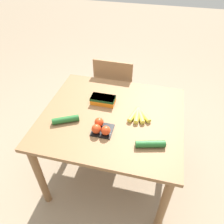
# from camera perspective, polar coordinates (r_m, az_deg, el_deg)

# --- Properties ---
(ground_plane) EXTENTS (12.00, 12.00, 0.00)m
(ground_plane) POSITION_cam_1_polar(r_m,az_deg,el_deg) (2.27, -0.00, -15.07)
(ground_plane) COLOR gray
(dining_table) EXTENTS (1.09, 0.98, 0.75)m
(dining_table) POSITION_cam_1_polar(r_m,az_deg,el_deg) (1.77, -0.00, -3.36)
(dining_table) COLOR olive
(dining_table) RESTS_ON ground_plane
(chair) EXTENTS (0.42, 0.41, 0.91)m
(chair) POSITION_cam_1_polar(r_m,az_deg,el_deg) (2.41, 0.88, 5.21)
(chair) COLOR #8E6642
(chair) RESTS_ON ground_plane
(banana_bunch) EXTENTS (0.18, 0.18, 0.04)m
(banana_bunch) POSITION_cam_1_polar(r_m,az_deg,el_deg) (1.69, 6.97, -0.73)
(banana_bunch) COLOR brown
(banana_bunch) RESTS_ON dining_table
(tomato_pack) EXTENTS (0.15, 0.15, 0.08)m
(tomato_pack) POSITION_cam_1_polar(r_m,az_deg,el_deg) (1.55, -2.95, -4.11)
(tomato_pack) COLOR black
(tomato_pack) RESTS_ON dining_table
(carrot_bag) EXTENTS (0.20, 0.10, 0.06)m
(carrot_bag) POSITION_cam_1_polar(r_m,az_deg,el_deg) (1.79, -2.37, 3.28)
(carrot_bag) COLOR orange
(carrot_bag) RESTS_ON dining_table
(cucumber_near) EXTENTS (0.20, 0.10, 0.05)m
(cucumber_near) POSITION_cam_1_polar(r_m,az_deg,el_deg) (1.48, 10.00, -8.24)
(cucumber_near) COLOR #236028
(cucumber_near) RESTS_ON dining_table
(cucumber_far) EXTENTS (0.20, 0.14, 0.05)m
(cucumber_far) POSITION_cam_1_polar(r_m,az_deg,el_deg) (1.66, -12.02, -1.96)
(cucumber_far) COLOR #236028
(cucumber_far) RESTS_ON dining_table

